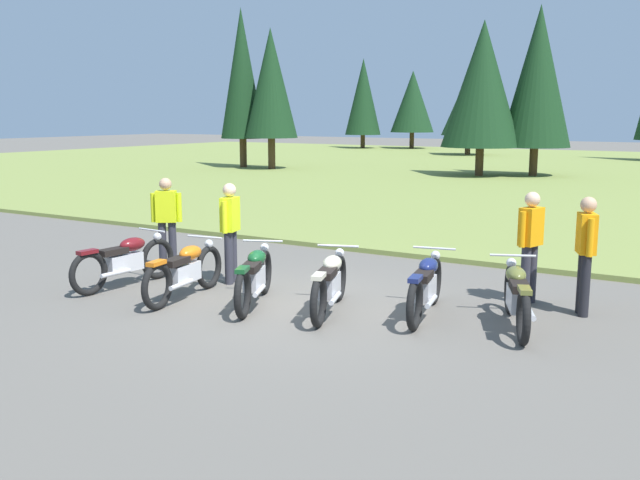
# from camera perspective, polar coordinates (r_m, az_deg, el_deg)

# --- Properties ---
(ground_plane) EXTENTS (140.00, 140.00, 0.00)m
(ground_plane) POSITION_cam_1_polar(r_m,az_deg,el_deg) (10.48, -1.71, -5.34)
(ground_plane) COLOR #605B54
(grass_moorland) EXTENTS (80.00, 44.00, 0.10)m
(grass_moorland) POSITION_cam_1_polar(r_m,az_deg,el_deg) (35.11, 22.29, 4.83)
(grass_moorland) COLOR olive
(grass_moorland) RESTS_ON ground
(forest_treeline) EXTENTS (43.28, 26.69, 8.11)m
(forest_treeline) POSITION_cam_1_polar(r_m,az_deg,el_deg) (39.88, 21.33, 11.49)
(forest_treeline) COLOR #47331E
(forest_treeline) RESTS_ON ground
(motorcycle_maroon) EXTENTS (0.62, 2.10, 0.88)m
(motorcycle_maroon) POSITION_cam_1_polar(r_m,az_deg,el_deg) (11.98, -15.37, -1.59)
(motorcycle_maroon) COLOR black
(motorcycle_maroon) RESTS_ON ground
(motorcycle_orange) EXTENTS (0.66, 2.09, 0.88)m
(motorcycle_orange) POSITION_cam_1_polar(r_m,az_deg,el_deg) (11.02, -10.78, -2.41)
(motorcycle_orange) COLOR black
(motorcycle_orange) RESTS_ON ground
(motorcycle_british_green) EXTENTS (0.99, 1.97, 0.88)m
(motorcycle_british_green) POSITION_cam_1_polar(r_m,az_deg,el_deg) (10.48, -5.27, -2.90)
(motorcycle_british_green) COLOR black
(motorcycle_british_green) RESTS_ON ground
(motorcycle_cream) EXTENTS (0.87, 2.02, 0.88)m
(motorcycle_cream) POSITION_cam_1_polar(r_m,az_deg,el_deg) (10.04, 0.81, -3.44)
(motorcycle_cream) COLOR black
(motorcycle_cream) RESTS_ON ground
(motorcycle_navy) EXTENTS (0.72, 2.08, 0.88)m
(motorcycle_navy) POSITION_cam_1_polar(r_m,az_deg,el_deg) (9.99, 8.48, -3.62)
(motorcycle_navy) COLOR black
(motorcycle_navy) RESTS_ON ground
(motorcycle_olive) EXTENTS (0.98, 1.97, 0.88)m
(motorcycle_olive) POSITION_cam_1_polar(r_m,az_deg,el_deg) (9.68, 15.50, -4.32)
(motorcycle_olive) COLOR black
(motorcycle_olive) RESTS_ON ground
(rider_with_back_turned) EXTENTS (0.31, 0.53, 1.67)m
(rider_with_back_turned) POSITION_cam_1_polar(r_m,az_deg,el_deg) (11.82, -7.22, 1.05)
(rider_with_back_turned) COLOR #2D2D38
(rider_with_back_turned) RESTS_ON ground
(rider_near_row_end) EXTENTS (0.47, 0.38, 1.67)m
(rider_near_row_end) POSITION_cam_1_polar(r_m,az_deg,el_deg) (13.01, -12.20, 1.73)
(rider_near_row_end) COLOR #2D2D38
(rider_near_row_end) RESTS_ON ground
(rider_checking_bike) EXTENTS (0.31, 0.53, 1.67)m
(rider_checking_bike) POSITION_cam_1_polar(r_m,az_deg,el_deg) (10.89, 16.52, -0.05)
(rider_checking_bike) COLOR #2D2D38
(rider_checking_bike) RESTS_ON ground
(rider_in_hivis_vest) EXTENTS (0.34, 0.51, 1.67)m
(rider_in_hivis_vest) POSITION_cam_1_polar(r_m,az_deg,el_deg) (10.49, 20.54, -0.65)
(rider_in_hivis_vest) COLOR black
(rider_in_hivis_vest) RESTS_ON ground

